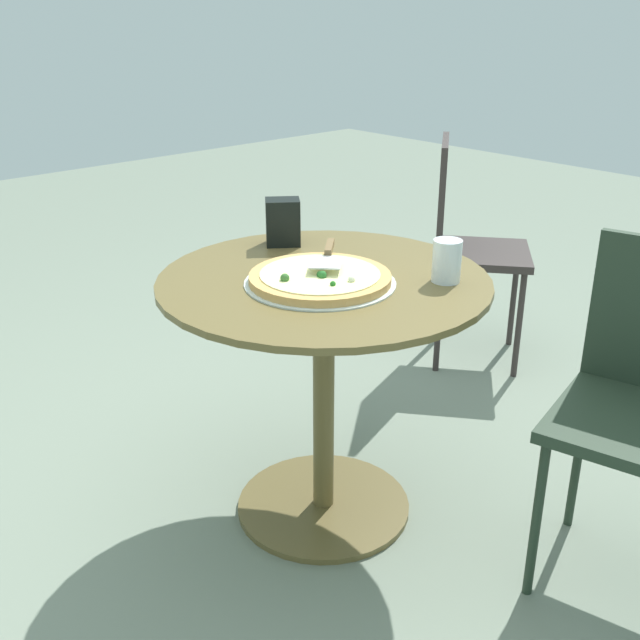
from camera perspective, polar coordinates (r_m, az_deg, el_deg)
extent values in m
plane|color=gray|center=(2.30, 0.26, -13.87)|extent=(10.00, 10.00, 0.00)
cylinder|color=brown|center=(1.96, 0.29, 2.97)|extent=(0.86, 0.86, 0.02)
cylinder|color=brown|center=(2.10, 0.27, -6.02)|extent=(0.06, 0.06, 0.68)
cylinder|color=brown|center=(2.29, 0.26, -13.69)|extent=(0.50, 0.50, 0.02)
cylinder|color=silver|center=(1.91, 0.00, 2.82)|extent=(0.38, 0.38, 0.00)
cylinder|color=tan|center=(1.91, 0.00, 3.17)|extent=(0.36, 0.36, 0.02)
cylinder|color=beige|center=(1.90, 0.00, 3.50)|extent=(0.30, 0.30, 0.00)
sphere|color=#236426|center=(1.88, 0.01, 3.44)|extent=(0.02, 0.02, 0.02)
sphere|color=#386A2C|center=(1.85, -2.66, 3.17)|extent=(0.02, 0.02, 0.02)
sphere|color=#286C2B|center=(1.87, 0.18, 3.41)|extent=(0.02, 0.02, 0.02)
sphere|color=#E5E9C2|center=(1.85, 2.39, 3.07)|extent=(0.02, 0.02, 0.02)
sphere|color=#256E23|center=(1.82, 0.97, 2.73)|extent=(0.01, 0.01, 0.01)
cube|color=silver|center=(1.92, 0.46, 4.35)|extent=(0.13, 0.13, 0.00)
cube|color=brown|center=(2.02, 0.71, 5.49)|extent=(0.09, 0.09, 0.02)
cylinder|color=silver|center=(1.94, 9.50, 4.41)|extent=(0.07, 0.07, 0.11)
cube|color=black|center=(2.21, -2.81, 7.36)|extent=(0.12, 0.12, 0.13)
cube|color=#312A28|center=(3.07, 12.10, 4.89)|extent=(0.51, 0.51, 0.03)
cube|color=#312A28|center=(3.01, 9.16, 9.24)|extent=(0.30, 0.25, 0.43)
cylinder|color=#312A28|center=(3.31, 14.34, 1.68)|extent=(0.02, 0.02, 0.44)
cylinder|color=#312A28|center=(3.02, 14.71, -0.40)|extent=(0.02, 0.02, 0.44)
cylinder|color=#312A28|center=(3.29, 9.03, 2.03)|extent=(0.02, 0.02, 0.44)
cylinder|color=#312A28|center=(3.01, 8.91, -0.03)|extent=(0.02, 0.02, 0.44)
cube|color=#223224|center=(1.94, 22.93, -7.32)|extent=(0.47, 0.47, 0.03)
cylinder|color=#223224|center=(1.96, 15.95, -14.25)|extent=(0.02, 0.02, 0.44)
cylinder|color=#223224|center=(2.22, 18.80, -9.74)|extent=(0.02, 0.02, 0.44)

